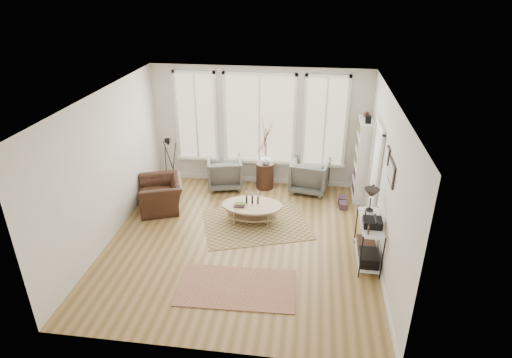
# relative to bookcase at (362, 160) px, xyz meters

# --- Properties ---
(room) EXTENTS (5.50, 5.54, 2.90)m
(room) POSITION_rel_bookcase_xyz_m (-2.42, -2.20, 0.47)
(room) COLOR #9C7945
(room) RESTS_ON ground
(bay_window) EXTENTS (4.14, 0.12, 2.24)m
(bay_window) POSITION_rel_bookcase_xyz_m (-2.44, 0.49, 0.65)
(bay_window) COLOR #D3B287
(bay_window) RESTS_ON ground
(door) EXTENTS (0.09, 1.06, 2.22)m
(door) POSITION_rel_bookcase_xyz_m (0.13, -1.08, 0.17)
(door) COLOR silver
(door) RESTS_ON ground
(bookcase) EXTENTS (0.31, 0.85, 2.06)m
(bookcase) POSITION_rel_bookcase_xyz_m (0.00, 0.00, 0.00)
(bookcase) COLOR white
(bookcase) RESTS_ON ground
(low_shelf) EXTENTS (0.38, 1.08, 1.30)m
(low_shelf) POSITION_rel_bookcase_xyz_m (-0.06, -2.52, -0.44)
(low_shelf) COLOR white
(low_shelf) RESTS_ON ground
(wall_art) EXTENTS (0.04, 0.88, 0.44)m
(wall_art) POSITION_rel_bookcase_xyz_m (0.14, -2.49, 0.92)
(wall_art) COLOR black
(wall_art) RESTS_ON ground
(rug_main) EXTENTS (2.57, 2.23, 0.01)m
(rug_main) POSITION_rel_bookcase_xyz_m (-2.24, -1.54, -0.95)
(rug_main) COLOR brown
(rug_main) RESTS_ON ground
(rug_runner) EXTENTS (2.01, 1.17, 0.01)m
(rug_runner) POSITION_rel_bookcase_xyz_m (-2.29, -3.61, -0.94)
(rug_runner) COLOR maroon
(rug_runner) RESTS_ON ground
(coffee_table) EXTENTS (1.28, 0.82, 0.59)m
(coffee_table) POSITION_rel_bookcase_xyz_m (-2.36, -1.44, -0.64)
(coffee_table) COLOR #A3865D
(coffee_table) RESTS_ON ground
(armchair_left) EXTENTS (0.99, 1.01, 0.77)m
(armchair_left) POSITION_rel_bookcase_xyz_m (-3.25, 0.11, -0.57)
(armchair_left) COLOR #61605C
(armchair_left) RESTS_ON ground
(armchair_right) EXTENTS (0.99, 1.01, 0.80)m
(armchair_right) POSITION_rel_bookcase_xyz_m (-1.17, 0.18, -0.56)
(armchair_right) COLOR #61605C
(armchair_right) RESTS_ON ground
(side_table) EXTENTS (0.43, 0.43, 1.82)m
(side_table) POSITION_rel_bookcase_xyz_m (-2.26, 0.19, -0.08)
(side_table) COLOR #371E14
(side_table) RESTS_ON ground
(vase) EXTENTS (0.24, 0.24, 0.24)m
(vase) POSITION_rel_bookcase_xyz_m (-2.24, 0.17, -0.19)
(vase) COLOR silver
(vase) RESTS_ON side_table
(accent_chair) EXTENTS (1.32, 1.25, 0.69)m
(accent_chair) POSITION_rel_bookcase_xyz_m (-4.44, -1.14, -0.61)
(accent_chair) COLOR #371E14
(accent_chair) RESTS_ON ground
(tripod_camera) EXTENTS (0.47, 0.47, 1.32)m
(tripod_camera) POSITION_rel_bookcase_xyz_m (-4.50, -0.22, -0.35)
(tripod_camera) COLOR black
(tripod_camera) RESTS_ON ground
(book_stack_near) EXTENTS (0.23, 0.27, 0.16)m
(book_stack_near) POSITION_rel_bookcase_xyz_m (-0.39, -0.34, -0.88)
(book_stack_near) COLOR maroon
(book_stack_near) RESTS_ON ground
(book_stack_far) EXTENTS (0.20, 0.24, 0.14)m
(book_stack_far) POSITION_rel_bookcase_xyz_m (-0.39, -0.60, -0.88)
(book_stack_far) COLOR maroon
(book_stack_far) RESTS_ON ground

